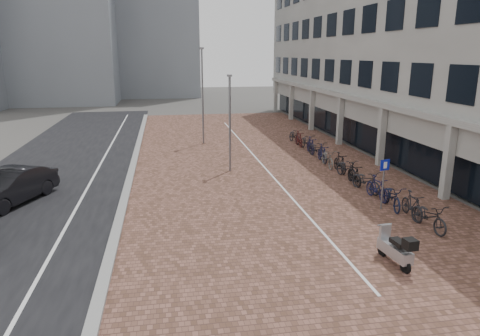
% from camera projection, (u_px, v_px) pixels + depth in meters
% --- Properties ---
extents(ground, '(140.00, 140.00, 0.00)m').
position_uv_depth(ground, '(272.00, 254.00, 14.05)').
color(ground, '#474442').
rests_on(ground, ground).
extents(plaza_brick, '(14.50, 42.00, 0.04)m').
position_uv_depth(plaza_brick, '(256.00, 162.00, 25.80)').
color(plaza_brick, brown).
rests_on(plaza_brick, ground).
extents(street_asphalt, '(8.00, 50.00, 0.03)m').
position_uv_depth(street_asphalt, '(60.00, 170.00, 23.99)').
color(street_asphalt, black).
rests_on(street_asphalt, ground).
extents(curb, '(0.35, 42.00, 0.14)m').
position_uv_depth(curb, '(133.00, 166.00, 24.61)').
color(curb, gray).
rests_on(curb, ground).
extents(lane_line, '(0.12, 44.00, 0.00)m').
position_uv_depth(lane_line, '(98.00, 168.00, 24.31)').
color(lane_line, white).
rests_on(lane_line, street_asphalt).
extents(parking_line, '(0.10, 30.00, 0.00)m').
position_uv_depth(parking_line, '(259.00, 161.00, 25.83)').
color(parking_line, white).
rests_on(parking_line, plaza_brick).
extents(office_building, '(8.40, 40.00, 15.00)m').
position_uv_depth(office_building, '(405.00, 19.00, 29.26)').
color(office_building, '#ACACA6').
rests_on(office_building, ground).
extents(car_dark, '(3.22, 4.79, 1.49)m').
position_uv_depth(car_dark, '(10.00, 187.00, 18.53)').
color(car_dark, black).
rests_on(car_dark, ground).
extents(scooter_front, '(0.67, 1.67, 1.12)m').
position_uv_depth(scooter_front, '(395.00, 248.00, 13.21)').
color(scooter_front, '#9FA0A4').
rests_on(scooter_front, ground).
extents(parking_sign, '(0.44, 0.15, 2.13)m').
position_uv_depth(parking_sign, '(384.00, 177.00, 17.68)').
color(parking_sign, slate).
rests_on(parking_sign, ground).
extents(lamp_near, '(0.12, 0.12, 5.13)m').
position_uv_depth(lamp_near, '(230.00, 125.00, 23.15)').
color(lamp_near, slate).
rests_on(lamp_near, ground).
extents(lamp_far, '(0.12, 0.12, 6.56)m').
position_uv_depth(lamp_far, '(203.00, 97.00, 30.18)').
color(lamp_far, gray).
rests_on(lamp_far, ground).
extents(bike_row, '(1.22, 18.11, 1.05)m').
position_uv_depth(bike_row, '(338.00, 163.00, 23.51)').
color(bike_row, black).
rests_on(bike_row, ground).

